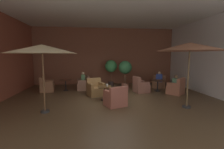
# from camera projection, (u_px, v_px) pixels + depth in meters

# --- Properties ---
(ground_plane) EXTENTS (10.49, 9.29, 0.02)m
(ground_plane) POSITION_uv_depth(u_px,v_px,m) (113.00, 100.00, 7.53)
(ground_plane) COLOR brown
(wall_back_brick) EXTENTS (10.49, 0.08, 4.15)m
(wall_back_brick) POSITION_uv_depth(u_px,v_px,m) (105.00, 56.00, 11.83)
(wall_back_brick) COLOR brown
(wall_back_brick) RESTS_ON ground_plane
(wall_right_plain) EXTENTS (0.08, 9.29, 4.15)m
(wall_right_plain) POSITION_uv_depth(u_px,v_px,m) (216.00, 57.00, 7.90)
(wall_right_plain) COLOR silver
(wall_right_plain) RESTS_ON ground_plane
(ceiling_slab) EXTENTS (10.49, 9.29, 0.06)m
(ceiling_slab) POSITION_uv_depth(u_px,v_px,m) (113.00, 9.00, 7.04)
(ceiling_slab) COLOR silver
(ceiling_slab) RESTS_ON wall_back_brick
(cafe_table_front_left) EXTENTS (0.66, 0.66, 0.66)m
(cafe_table_front_left) POSITION_uv_depth(u_px,v_px,m) (105.00, 90.00, 7.52)
(cafe_table_front_left) COLOR black
(cafe_table_front_left) RESTS_ON ground_plane
(armchair_front_left_north) EXTENTS (1.03, 0.98, 0.91)m
(armchair_front_left_north) POSITION_uv_depth(u_px,v_px,m) (96.00, 89.00, 8.43)
(armchair_front_left_north) COLOR olive
(armchair_front_left_north) RESTS_ON ground_plane
(armchair_front_left_east) EXTENTS (1.02, 0.97, 0.86)m
(armchair_front_left_east) POSITION_uv_depth(u_px,v_px,m) (116.00, 98.00, 6.64)
(armchair_front_left_east) COLOR #A05746
(armchair_front_left_east) RESTS_ON ground_plane
(cafe_table_front_right) EXTENTS (0.71, 0.71, 0.66)m
(cafe_table_front_right) POSITION_uv_depth(u_px,v_px,m) (158.00, 83.00, 9.47)
(cafe_table_front_right) COLOR black
(cafe_table_front_right) RESTS_ON ground_plane
(armchair_front_right_north) EXTENTS (1.06, 1.06, 0.78)m
(armchair_front_right_north) POSITION_uv_depth(u_px,v_px,m) (159.00, 83.00, 10.54)
(armchair_front_right_north) COLOR #936141
(armchair_front_right_north) RESTS_ON ground_plane
(armchair_front_right_east) EXTENTS (0.90, 0.87, 0.93)m
(armchair_front_right_east) POSITION_uv_depth(u_px,v_px,m) (141.00, 87.00, 9.17)
(armchair_front_right_east) COLOR #945D4B
(armchair_front_right_east) RESTS_ON ground_plane
(armchair_front_right_south) EXTENTS (1.10, 1.09, 0.92)m
(armchair_front_right_south) POSITION_uv_depth(u_px,v_px,m) (176.00, 88.00, 8.71)
(armchair_front_right_south) COLOR #995A41
(armchair_front_right_south) RESTS_ON ground_plane
(cafe_table_mid_center) EXTENTS (0.71, 0.71, 0.66)m
(cafe_table_mid_center) POSITION_uv_depth(u_px,v_px,m) (66.00, 82.00, 9.58)
(cafe_table_mid_center) COLOR black
(cafe_table_mid_center) RESTS_ON ground_plane
(armchair_mid_center_north) EXTENTS (0.84, 0.82, 0.89)m
(armchair_mid_center_north) POSITION_uv_depth(u_px,v_px,m) (47.00, 86.00, 9.31)
(armchair_mid_center_north) COLOR #905E3D
(armchair_mid_center_north) RESTS_ON ground_plane
(armchair_mid_center_east) EXTENTS (0.85, 0.91, 0.83)m
(armchair_mid_center_east) POSITION_uv_depth(u_px,v_px,m) (84.00, 85.00, 9.87)
(armchair_mid_center_east) COLOR #906149
(armchair_mid_center_east) RESTS_ON ground_plane
(patio_umbrella_tall_red) EXTENTS (2.49, 2.49, 2.52)m
(patio_umbrella_tall_red) POSITION_uv_depth(u_px,v_px,m) (42.00, 49.00, 5.65)
(patio_umbrella_tall_red) COLOR #2D2D2D
(patio_umbrella_tall_red) RESTS_ON ground_plane
(patio_umbrella_center_beige) EXTENTS (2.56, 2.56, 2.63)m
(patio_umbrella_center_beige) POSITION_uv_depth(u_px,v_px,m) (190.00, 47.00, 6.18)
(patio_umbrella_center_beige) COLOR #2D2D2D
(patio_umbrella_center_beige) RESTS_ON ground_plane
(potted_tree_left_corner) EXTENTS (0.84, 0.84, 1.82)m
(potted_tree_left_corner) POSITION_uv_depth(u_px,v_px,m) (111.00, 67.00, 10.94)
(potted_tree_left_corner) COLOR #3B2E2A
(potted_tree_left_corner) RESTS_ON ground_plane
(potted_tree_mid_left) EXTENTS (0.86, 0.86, 1.79)m
(potted_tree_mid_left) POSITION_uv_depth(u_px,v_px,m) (125.00, 69.00, 10.29)
(potted_tree_mid_left) COLOR #A35F4A
(potted_tree_mid_left) RESTS_ON ground_plane
(patron_blue_shirt) EXTENTS (0.44, 0.43, 0.61)m
(patron_blue_shirt) POSITION_uv_depth(u_px,v_px,m) (176.00, 81.00, 8.69)
(patron_blue_shirt) COLOR #507C5A
(patron_blue_shirt) RESTS_ON ground_plane
(patron_by_window) EXTENTS (0.46, 0.40, 0.67)m
(patron_by_window) POSITION_uv_depth(u_px,v_px,m) (159.00, 77.00, 10.46)
(patron_by_window) COLOR #354AA3
(patron_by_window) RESTS_ON ground_plane
(patron_with_friend) EXTENTS (0.27, 0.38, 0.66)m
(patron_with_friend) POSITION_uv_depth(u_px,v_px,m) (83.00, 78.00, 9.81)
(patron_with_friend) COLOR #527E51
(patron_with_friend) RESTS_ON ground_plane
(iced_drink_cup) EXTENTS (0.08, 0.08, 0.11)m
(iced_drink_cup) POSITION_uv_depth(u_px,v_px,m) (107.00, 85.00, 7.57)
(iced_drink_cup) COLOR silver
(iced_drink_cup) RESTS_ON cafe_table_front_left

